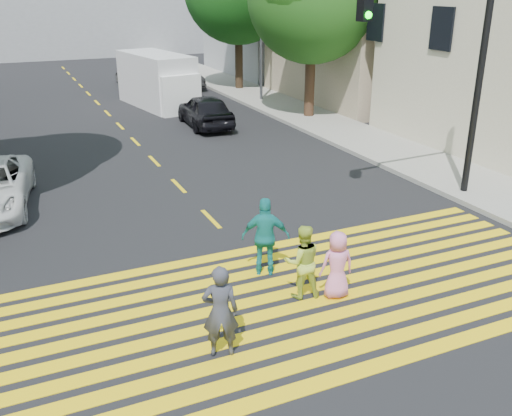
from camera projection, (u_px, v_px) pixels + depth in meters
ground at (323, 333)px, 10.45m from camera, size 120.00×120.00×0.00m
sidewalk_right at (317, 121)px, 26.40m from camera, size 3.00×60.00×0.15m
crosswalk at (291, 300)px, 11.53m from camera, size 13.40×5.30×0.01m
lane_line at (102, 108)px, 29.55m from camera, size 0.12×34.40×0.01m
building_right_tan at (389, 4)px, 30.47m from camera, size 10.00×10.00×10.00m
pedestrian_man at (220, 311)px, 9.57m from camera, size 0.71×0.58×1.69m
pedestrian_woman at (302, 262)px, 11.44m from camera, size 0.88×0.77×1.56m
pedestrian_child at (337, 265)px, 11.45m from camera, size 0.76×0.56×1.43m
pedestrian_extra at (266, 237)px, 12.30m from camera, size 1.12×0.84×1.77m
dark_car_near at (205, 110)px, 25.40m from camera, size 1.93×4.34×1.45m
silver_car at (139, 75)px, 35.63m from camera, size 2.48×4.90×1.36m
dark_car_parked at (182, 77)px, 34.87m from camera, size 1.85×4.17×1.33m
white_van at (159, 82)px, 29.35m from camera, size 3.00×5.95×2.68m
traffic_signal at (451, 53)px, 15.24m from camera, size 4.49×0.57×6.59m
street_lamp at (258, 10)px, 29.27m from camera, size 1.87×0.29×8.26m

